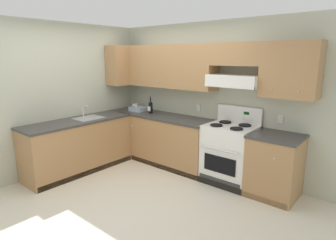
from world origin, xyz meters
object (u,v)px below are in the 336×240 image
object	(u,v)px
wine_bottle	(151,107)
paper_towel_roll	(135,107)
stove	(229,153)
bowl	(138,110)

from	to	relation	value
wine_bottle	paper_towel_roll	xyz separation A→B (m)	(-0.53, 0.10, -0.07)
stove	paper_towel_roll	size ratio (longest dim) A/B	10.25
stove	paper_towel_roll	bearing A→B (deg)	177.94
stove	bowl	size ratio (longest dim) A/B	3.86
stove	wine_bottle	xyz separation A→B (m)	(-1.69, -0.02, 0.56)
wine_bottle	bowl	size ratio (longest dim) A/B	1.05
stove	paper_towel_roll	xyz separation A→B (m)	(-2.22, 0.08, 0.49)
bowl	paper_towel_roll	size ratio (longest dim) A/B	2.66
paper_towel_roll	bowl	bearing A→B (deg)	-25.34
bowl	paper_towel_roll	bearing A→B (deg)	154.66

